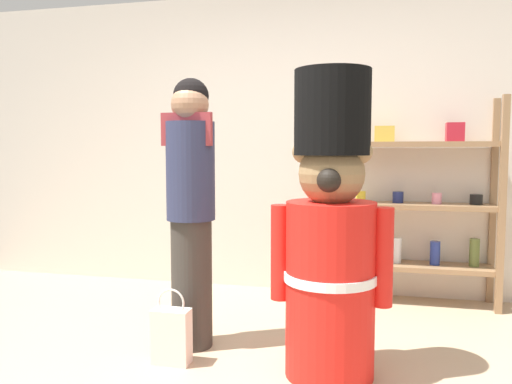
{
  "coord_description": "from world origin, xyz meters",
  "views": [
    {
      "loc": [
        0.61,
        -2.23,
        1.24
      ],
      "look_at": [
        -0.05,
        0.59,
        1.0
      ],
      "focal_mm": 35.21,
      "sensor_mm": 36.0,
      "label": 1
    }
  ],
  "objects_px": {
    "teddy_bear_guard": "(331,238)",
    "shopping_bag": "(172,335)",
    "merchandise_shelf": "(417,203)",
    "person_shopper": "(191,203)"
  },
  "relations": [
    {
      "from": "merchandise_shelf",
      "to": "person_shopper",
      "type": "relative_size",
      "value": 0.98
    },
    {
      "from": "shopping_bag",
      "to": "teddy_bear_guard",
      "type": "bearing_deg",
      "value": 3.85
    },
    {
      "from": "merchandise_shelf",
      "to": "person_shopper",
      "type": "bearing_deg",
      "value": -138.76
    },
    {
      "from": "merchandise_shelf",
      "to": "teddy_bear_guard",
      "type": "height_order",
      "value": "teddy_bear_guard"
    },
    {
      "from": "merchandise_shelf",
      "to": "person_shopper",
      "type": "height_order",
      "value": "person_shopper"
    },
    {
      "from": "teddy_bear_guard",
      "to": "shopping_bag",
      "type": "xyz_separation_m",
      "value": [
        -0.91,
        -0.06,
        -0.6
      ]
    },
    {
      "from": "person_shopper",
      "to": "shopping_bag",
      "type": "distance_m",
      "value": 0.8
    },
    {
      "from": "merchandise_shelf",
      "to": "teddy_bear_guard",
      "type": "bearing_deg",
      "value": -110.82
    },
    {
      "from": "teddy_bear_guard",
      "to": "shopping_bag",
      "type": "bearing_deg",
      "value": -176.15
    },
    {
      "from": "teddy_bear_guard",
      "to": "merchandise_shelf",
      "type": "bearing_deg",
      "value": 69.18
    }
  ]
}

